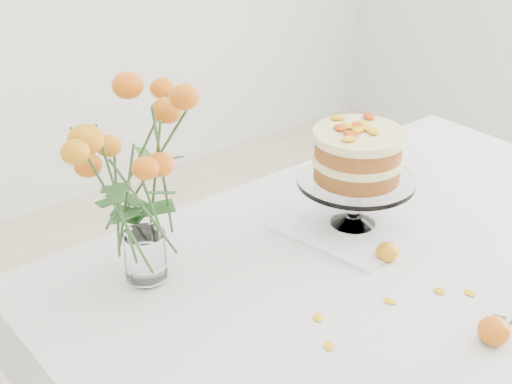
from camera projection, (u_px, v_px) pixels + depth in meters
table at (389, 290)px, 1.53m from camera, size 1.43×0.93×0.76m
napkin at (353, 224)px, 1.60m from camera, size 0.31×0.31×0.01m
cake_stand at (357, 160)px, 1.53m from camera, size 0.26×0.26×0.23m
rose_vase at (137, 167)px, 1.30m from camera, size 0.29×0.29×0.43m
loose_rose_near at (388, 252)px, 1.47m from camera, size 0.08×0.05×0.04m
loose_rose_far at (494, 331)px, 1.24m from camera, size 0.10×0.06×0.05m
stray_petal_a at (390, 301)px, 1.35m from camera, size 0.03×0.02×0.00m
stray_petal_b at (440, 291)px, 1.38m from camera, size 0.03×0.02×0.00m
stray_petal_c at (470, 293)px, 1.38m from camera, size 0.03×0.02×0.00m
stray_petal_d at (318, 318)px, 1.31m from camera, size 0.03×0.02×0.00m
stray_petal_e at (329, 346)px, 1.24m from camera, size 0.03×0.02×0.00m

